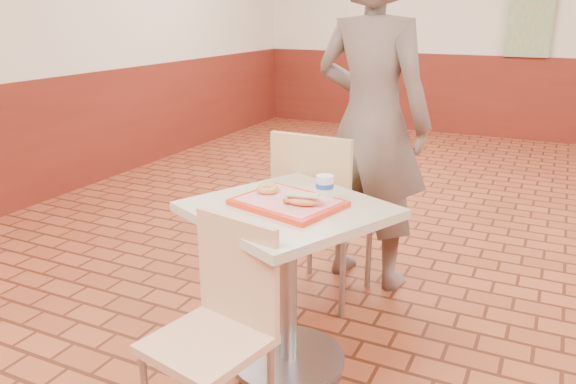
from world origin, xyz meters
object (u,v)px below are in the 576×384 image
at_px(chair_main_back, 320,209).
at_px(customer, 371,122).
at_px(ring_donut, 268,189).
at_px(serving_tray, 288,203).
at_px(long_john_donut, 302,200).
at_px(main_table, 288,260).
at_px(paper_cup, 325,186).
at_px(chair_main_front, 219,319).

xyz_separation_m(chair_main_back, customer, (0.14, 0.38, 0.41)).
bearing_deg(ring_donut, customer, 79.92).
distance_m(customer, serving_tray, 0.99).
relative_size(ring_donut, long_john_donut, 0.59).
relative_size(main_table, paper_cup, 8.01).
distance_m(chair_main_back, ring_donut, 0.61).
distance_m(chair_main_front, long_john_donut, 0.57).
distance_m(chair_main_front, ring_donut, 0.63).
distance_m(main_table, chair_main_front, 0.48).
distance_m(ring_donut, paper_cup, 0.25).
relative_size(main_table, customer, 0.40).
xyz_separation_m(serving_tray, ring_donut, (-0.12, 0.05, 0.03)).
bearing_deg(customer, chair_main_back, 78.34).
relative_size(main_table, long_john_donut, 4.67).
distance_m(serving_tray, paper_cup, 0.17).
distance_m(customer, paper_cup, 0.89).
distance_m(chair_main_front, paper_cup, 0.70).
bearing_deg(customer, main_table, 96.95).
bearing_deg(main_table, paper_cup, 39.45).
distance_m(long_john_donut, paper_cup, 0.14).
height_order(serving_tray, paper_cup, paper_cup).
bearing_deg(ring_donut, chair_main_back, 87.96).
relative_size(chair_main_front, long_john_donut, 5.08).
height_order(chair_main_back, long_john_donut, chair_main_back).
bearing_deg(paper_cup, ring_donut, -169.28).
relative_size(serving_tray, paper_cup, 4.38).
height_order(chair_main_back, paper_cup, chair_main_back).
height_order(main_table, ring_donut, ring_donut).
xyz_separation_m(main_table, ring_donut, (-0.12, 0.05, 0.29)).
bearing_deg(customer, serving_tray, 96.95).
xyz_separation_m(chair_main_front, chair_main_back, (-0.05, 1.07, 0.07)).
relative_size(chair_main_back, ring_donut, 9.96).
height_order(main_table, chair_main_back, chair_main_back).
xyz_separation_m(chair_main_front, long_john_donut, (0.13, 0.44, 0.34)).
bearing_deg(chair_main_back, ring_donut, 90.80).
bearing_deg(chair_main_back, paper_cup, 117.17).
bearing_deg(paper_cup, customer, 95.31).
height_order(customer, paper_cup, customer).
height_order(serving_tray, long_john_donut, long_john_donut).
height_order(main_table, paper_cup, paper_cup).
bearing_deg(main_table, long_john_donut, -23.93).
relative_size(long_john_donut, paper_cup, 1.71).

